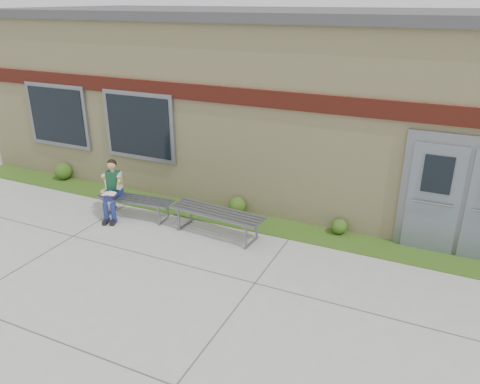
% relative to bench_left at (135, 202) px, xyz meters
% --- Properties ---
extents(ground, '(80.00, 80.00, 0.00)m').
position_rel_bench_left_xyz_m(ground, '(2.40, -1.80, -0.34)').
color(ground, '#9E9E99').
rests_on(ground, ground).
extents(grass_strip, '(16.00, 0.80, 0.02)m').
position_rel_bench_left_xyz_m(grass_strip, '(2.40, 0.80, -0.33)').
color(grass_strip, '#284913').
rests_on(grass_strip, ground).
extents(school_building, '(16.20, 6.22, 4.20)m').
position_rel_bench_left_xyz_m(school_building, '(2.40, 4.18, 1.76)').
color(school_building, beige).
rests_on(school_building, ground).
extents(bench_left, '(1.73, 0.62, 0.44)m').
position_rel_bench_left_xyz_m(bench_left, '(0.00, 0.00, 0.00)').
color(bench_left, slate).
rests_on(bench_left, ground).
extents(bench_right, '(2.01, 0.70, 0.51)m').
position_rel_bench_left_xyz_m(bench_right, '(2.00, 0.00, 0.06)').
color(bench_right, slate).
rests_on(bench_right, ground).
extents(girl, '(0.56, 0.79, 1.28)m').
position_rel_bench_left_xyz_m(girl, '(-0.44, -0.18, 0.33)').
color(girl, navy).
rests_on(girl, ground).
extents(shrub_west, '(0.45, 0.45, 0.45)m').
position_rel_bench_left_xyz_m(shrub_west, '(-3.10, 1.05, -0.10)').
color(shrub_west, '#284913').
rests_on(shrub_west, grass_strip).
extents(shrub_mid, '(0.38, 0.38, 0.38)m').
position_rel_bench_left_xyz_m(shrub_mid, '(1.96, 1.05, -0.13)').
color(shrub_mid, '#284913').
rests_on(shrub_mid, grass_strip).
extents(shrub_east, '(0.32, 0.32, 0.32)m').
position_rel_bench_left_xyz_m(shrub_east, '(4.24, 1.05, -0.16)').
color(shrub_east, '#284913').
rests_on(shrub_east, grass_strip).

